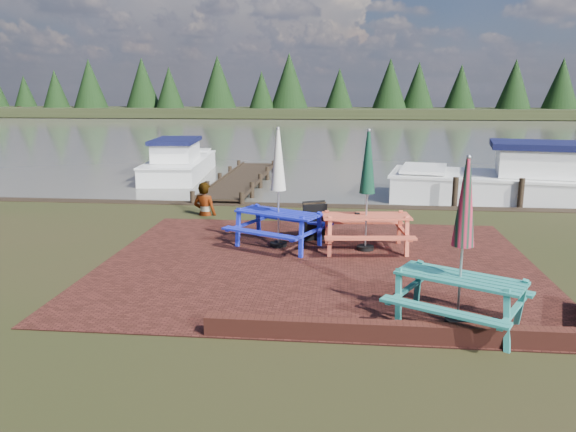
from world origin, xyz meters
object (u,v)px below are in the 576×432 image
Objects in this scene: picnic_table_red at (366,210)px; boat_near at (525,184)px; chalkboard at (314,221)px; jetty at (241,179)px; boat_jetty at (179,164)px; picnic_table_blue at (278,207)px; picnic_table_teal at (461,269)px; person at (204,183)px.

boat_near is (5.54, 6.83, -0.47)m from picnic_table_red.
picnic_table_red is 2.91× the size of chalkboard.
boat_near is (6.74, 6.10, -0.00)m from chalkboard.
jetty is (-4.53, 9.14, -0.84)m from picnic_table_red.
boat_near is (13.23, -4.61, 0.11)m from boat_jetty.
jetty is 3.91m from boat_jetty.
picnic_table_blue is at bearing -165.35° from chalkboard.
picnic_table_teal reaches higher than chalkboard.
picnic_table_blue is 12.69m from boat_jetty.
boat_near is at bearing 97.53° from picnic_table_teal.
picnic_table_red reaches higher than picnic_table_teal.
person is (0.01, -5.91, 0.85)m from jetty.
picnic_table_teal is 4.23m from picnic_table_red.
picnic_table_red reaches higher than boat_near.
boat_near is at bearing 18.87° from chalkboard.
chalkboard is 0.14× the size of boat_jetty.
chalkboard is (0.80, 0.62, -0.48)m from picnic_table_blue.
person is at bearing -73.97° from boat_jetty.
person is (-2.52, 3.12, 0.00)m from picnic_table_blue.
boat_jetty is 0.76× the size of boat_near.
boat_jetty is (-5.69, 11.33, -0.59)m from picnic_table_blue.
jetty is 5.97m from person.
picnic_table_blue is at bearing 142.35° from person.
boat_near reaches higher than boat_jetty.
jetty is at bearing 110.63° from picnic_table_red.
person reaches higher than boat_jetty.
picnic_table_teal is 9.30m from person.
jetty is 10.34m from boat_near.
chalkboard is at bearing 142.83° from picnic_table_red.
boat_jetty is (-8.98, 15.47, -0.55)m from picnic_table_teal.
picnic_table_blue is (-3.28, 4.14, 0.04)m from picnic_table_teal.
person is (3.17, -8.21, 0.59)m from boat_jetty.
picnic_table_blue reaches higher than boat_near.
boat_jetty is at bearing -55.51° from person.
boat_near is 10.70m from person.
chalkboard is 4.19m from person.
person reaches higher than boat_near.
jetty is (-2.53, 9.03, -0.84)m from picnic_table_blue.
chalkboard is at bearing 63.79° from picnic_table_blue.
person is (-10.06, -3.60, 0.48)m from boat_near.
picnic_table_teal is at bearing 169.53° from boat_near.
boat_jetty is at bearing 118.20° from picnic_table_red.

